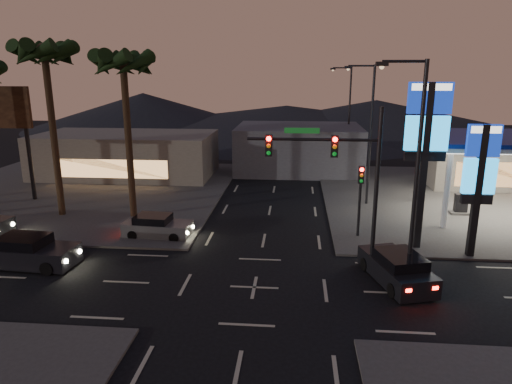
# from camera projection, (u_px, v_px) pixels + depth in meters

# --- Properties ---
(ground) EXTENTS (140.00, 140.00, 0.00)m
(ground) POSITION_uv_depth(u_px,v_px,m) (254.00, 287.00, 20.71)
(ground) COLOR black
(ground) RESTS_ON ground
(corner_lot_ne) EXTENTS (24.00, 24.00, 0.12)m
(corner_lot_ne) POSITION_uv_depth(u_px,v_px,m) (482.00, 200.00, 34.74)
(corner_lot_ne) COLOR #47443F
(corner_lot_ne) RESTS_ON ground
(corner_lot_nw) EXTENTS (24.00, 24.00, 0.12)m
(corner_lot_nw) POSITION_uv_depth(u_px,v_px,m) (79.00, 190.00, 37.47)
(corner_lot_nw) COLOR #47443F
(corner_lot_nw) RESTS_ON ground
(convenience_store) EXTENTS (10.00, 6.00, 4.00)m
(convenience_store) POSITION_uv_depth(u_px,v_px,m) (487.00, 163.00, 38.89)
(convenience_store) COLOR #726B5B
(convenience_store) RESTS_ON ground
(pylon_sign_tall) EXTENTS (2.20, 0.35, 9.00)m
(pylon_sign_tall) POSITION_uv_depth(u_px,v_px,m) (427.00, 133.00, 23.65)
(pylon_sign_tall) COLOR black
(pylon_sign_tall) RESTS_ON ground
(pylon_sign_short) EXTENTS (1.60, 0.35, 7.00)m
(pylon_sign_short) POSITION_uv_depth(u_px,v_px,m) (480.00, 171.00, 22.92)
(pylon_sign_short) COLOR black
(pylon_sign_short) RESTS_ON ground
(traffic_signal_mast) EXTENTS (6.10, 0.39, 8.00)m
(traffic_signal_mast) POSITION_uv_depth(u_px,v_px,m) (339.00, 167.00, 20.97)
(traffic_signal_mast) COLOR black
(traffic_signal_mast) RESTS_ON ground
(pedestal_signal) EXTENTS (0.32, 0.39, 4.30)m
(pedestal_signal) POSITION_uv_depth(u_px,v_px,m) (360.00, 190.00, 26.22)
(pedestal_signal) COLOR black
(pedestal_signal) RESTS_ON ground
(streetlight_near) EXTENTS (2.14, 0.25, 10.00)m
(streetlight_near) POSITION_uv_depth(u_px,v_px,m) (413.00, 162.00, 19.64)
(streetlight_near) COLOR black
(streetlight_near) RESTS_ON ground
(streetlight_mid) EXTENTS (2.14, 0.25, 10.00)m
(streetlight_mid) POSITION_uv_depth(u_px,v_px,m) (368.00, 127.00, 32.16)
(streetlight_mid) COLOR black
(streetlight_mid) RESTS_ON ground
(streetlight_far) EXTENTS (2.14, 0.25, 10.00)m
(streetlight_far) POSITION_uv_depth(u_px,v_px,m) (347.00, 111.00, 45.65)
(streetlight_far) COLOR black
(streetlight_far) RESTS_ON ground
(palm_a) EXTENTS (4.41, 4.41, 10.86)m
(palm_a) POSITION_uv_depth(u_px,v_px,m) (124.00, 73.00, 28.23)
(palm_a) COLOR black
(palm_a) RESTS_ON ground
(palm_b) EXTENTS (4.41, 4.41, 11.46)m
(palm_b) POSITION_uv_depth(u_px,v_px,m) (46.00, 64.00, 28.52)
(palm_b) COLOR black
(palm_b) RESTS_ON ground
(building_far_west) EXTENTS (16.00, 8.00, 4.00)m
(building_far_west) POSITION_uv_depth(u_px,v_px,m) (127.00, 155.00, 42.59)
(building_far_west) COLOR #726B5B
(building_far_west) RESTS_ON ground
(building_far_mid) EXTENTS (12.00, 9.00, 4.40)m
(building_far_mid) POSITION_uv_depth(u_px,v_px,m) (298.00, 148.00, 45.02)
(building_far_mid) COLOR #4C4C51
(building_far_mid) RESTS_ON ground
(hill_left) EXTENTS (40.00, 40.00, 6.00)m
(hill_left) POSITION_uv_depth(u_px,v_px,m) (144.00, 110.00, 79.88)
(hill_left) COLOR black
(hill_left) RESTS_ON ground
(hill_right) EXTENTS (50.00, 50.00, 5.00)m
(hill_right) POSITION_uv_depth(u_px,v_px,m) (376.00, 115.00, 76.60)
(hill_right) COLOR black
(hill_right) RESTS_ON ground
(hill_center) EXTENTS (60.00, 60.00, 4.00)m
(hill_center) POSITION_uv_depth(u_px,v_px,m) (286.00, 117.00, 78.00)
(hill_center) COLOR black
(hill_center) RESTS_ON ground
(car_lane_a_front) EXTENTS (4.87, 2.28, 1.55)m
(car_lane_a_front) POSITION_uv_depth(u_px,v_px,m) (29.00, 252.00, 22.89)
(car_lane_a_front) COLOR black
(car_lane_a_front) RESTS_ON ground
(car_lane_b_front) EXTENTS (4.18, 1.98, 1.33)m
(car_lane_b_front) POSITION_uv_depth(u_px,v_px,m) (157.00, 227.00, 26.95)
(car_lane_b_front) COLOR #58585A
(car_lane_b_front) RESTS_ON ground
(suv_station) EXTENTS (3.04, 4.82, 1.50)m
(suv_station) POSITION_uv_depth(u_px,v_px,m) (397.00, 268.00, 21.05)
(suv_station) COLOR black
(suv_station) RESTS_ON ground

